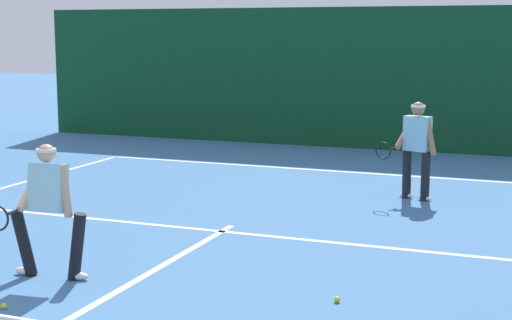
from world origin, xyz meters
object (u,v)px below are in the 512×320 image
at_px(player_far, 416,146).
at_px(tennis_ball_extra, 337,299).
at_px(player_near, 47,206).
at_px(tennis_ball, 4,306).

bearing_deg(player_far, tennis_ball_extra, 110.71).
bearing_deg(player_far, player_near, 80.74).
height_order(player_far, tennis_ball, player_far).
height_order(tennis_ball, tennis_ball_extra, same).
distance_m(player_near, tennis_ball_extra, 3.39).
bearing_deg(tennis_ball, tennis_ball_extra, 24.76).
xyz_separation_m(player_near, tennis_ball_extra, (3.27, 0.37, -0.81)).
bearing_deg(player_near, player_far, -123.41).
distance_m(tennis_ball, tennis_ball_extra, 3.40).
relative_size(tennis_ball, tennis_ball_extra, 1.00).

